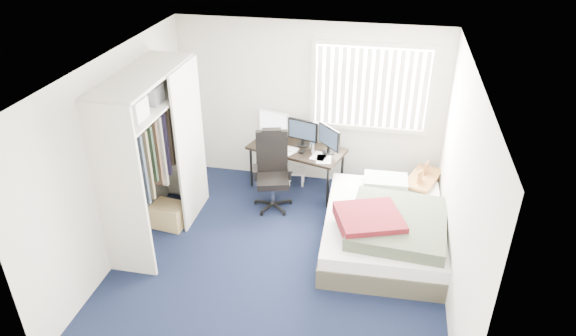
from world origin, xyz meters
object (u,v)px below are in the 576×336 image
(desk, at_px, (297,145))
(nightstand, at_px, (423,181))
(bed, at_px, (385,227))
(office_chair, at_px, (273,178))

(desk, height_order, nightstand, desk)
(nightstand, xyz_separation_m, bed, (-0.49, -1.04, -0.16))
(nightstand, bearing_deg, desk, 174.16)
(desk, distance_m, office_chair, 0.67)
(desk, relative_size, office_chair, 1.33)
(desk, bearing_deg, office_chair, -115.64)
(nightstand, height_order, bed, nightstand)
(desk, height_order, office_chair, office_chair)
(desk, bearing_deg, bed, -41.85)
(office_chair, relative_size, nightstand, 1.42)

